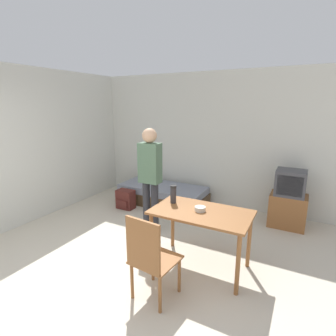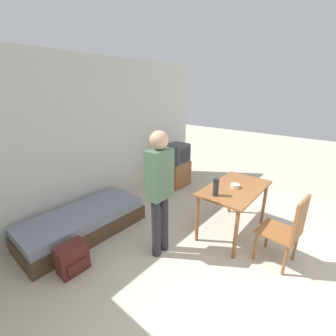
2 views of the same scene
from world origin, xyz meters
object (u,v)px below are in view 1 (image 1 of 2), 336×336
(wooden_chair, at_px, (150,256))
(mate_bowl, at_px, (200,209))
(backpack, at_px, (126,199))
(tv, at_px, (289,200))
(person_standing, at_px, (150,173))
(dining_table, at_px, (201,219))
(daybed, at_px, (163,194))
(thermos_flask, at_px, (173,193))

(wooden_chair, bearing_deg, mate_bowl, 74.63)
(wooden_chair, distance_m, backpack, 2.70)
(tv, relative_size, wooden_chair, 1.02)
(tv, xyz_separation_m, backpack, (-2.95, -0.67, -0.29))
(person_standing, distance_m, mate_bowl, 1.22)
(tv, distance_m, dining_table, 2.02)
(backpack, bearing_deg, person_standing, -31.31)
(person_standing, distance_m, backpack, 1.40)
(person_standing, height_order, mate_bowl, person_standing)
(daybed, xyz_separation_m, backpack, (-0.52, -0.61, 0.00))
(backpack, bearing_deg, dining_table, -28.94)
(dining_table, height_order, mate_bowl, mate_bowl)
(daybed, distance_m, person_standing, 1.52)
(wooden_chair, relative_size, backpack, 2.55)
(person_standing, relative_size, mate_bowl, 12.64)
(daybed, xyz_separation_m, wooden_chair, (1.30, -2.58, 0.35))
(thermos_flask, height_order, mate_bowl, thermos_flask)
(daybed, distance_m, tv, 2.45)
(mate_bowl, distance_m, backpack, 2.42)
(dining_table, xyz_separation_m, wooden_chair, (-0.24, -0.83, -0.13))
(mate_bowl, bearing_deg, daybed, 130.99)
(tv, height_order, backpack, tv)
(wooden_chair, height_order, backpack, wooden_chair)
(person_standing, bearing_deg, daybed, 110.65)
(tv, bearing_deg, thermos_flask, -127.99)
(dining_table, height_order, thermos_flask, thermos_flask)
(dining_table, bearing_deg, mate_bowl, -175.84)
(dining_table, bearing_deg, thermos_flask, 167.80)
(tv, bearing_deg, mate_bowl, -116.77)
(thermos_flask, xyz_separation_m, mate_bowl, (0.42, -0.10, -0.11))
(tv, distance_m, thermos_flask, 2.21)
(thermos_flask, bearing_deg, daybed, 123.57)
(person_standing, bearing_deg, tv, 32.42)
(daybed, height_order, tv, tv)
(dining_table, height_order, backpack, dining_table)
(mate_bowl, bearing_deg, backpack, 150.84)
(daybed, xyz_separation_m, person_standing, (0.45, -1.21, 0.81))
(tv, height_order, dining_table, tv)
(tv, bearing_deg, wooden_chair, -113.38)
(daybed, height_order, mate_bowl, mate_bowl)
(thermos_flask, relative_size, backpack, 0.63)
(daybed, xyz_separation_m, thermos_flask, (1.10, -1.66, 0.72))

